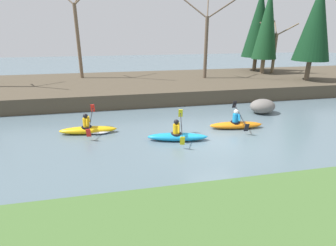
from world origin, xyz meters
The scene contains 12 objects.
ground_plane centered at (0.00, 0.00, 0.00)m, with size 90.00×90.00×0.00m, color slate.
riverbank_far centered at (0.00, 10.74, 0.48)m, with size 44.00×9.90×0.95m.
conifer_tree_far_left centered at (9.25, 12.16, 5.30)m, with size 2.21×2.21×7.41m.
conifer_tree_left centered at (9.40, 13.89, 5.37)m, with size 2.79×2.79×7.51m.
conifer_tree_mid_left centered at (10.81, 8.08, 5.34)m, with size 2.71×2.71×7.25m.
bare_tree_mid_upstream centered at (-7.03, 12.96, 4.61)m, with size 4.24×4.19×7.76m.
bare_tree_mid_downstream centered at (3.13, 10.81, 4.00)m, with size 3.56×3.52×6.46m.
bare_tree_downstream centered at (10.28, 12.16, 3.17)m, with size 2.63×2.60×4.69m.
kayaker_lead centered at (1.54, 1.26, 0.22)m, with size 2.79×2.07×1.20m.
kayaker_middle centered at (-1.76, 0.33, 0.22)m, with size 2.79×2.06×1.20m.
kayaker_trailing centered at (-5.71, 2.05, 0.20)m, with size 2.79×2.07×1.20m.
boulder_midstream centered at (4.23, 3.37, 0.43)m, with size 1.53×1.20×0.86m.
Camera 1 is at (-4.42, -10.34, 4.72)m, focal length 28.00 mm.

